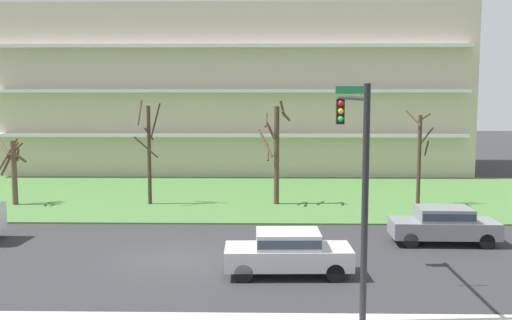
{
  "coord_description": "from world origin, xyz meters",
  "views": [
    {
      "loc": [
        3.49,
        -22.13,
        6.32
      ],
      "look_at": [
        2.94,
        6.0,
        3.16
      ],
      "focal_mm": 41.49,
      "sensor_mm": 36.0,
      "label": 1
    }
  ],
  "objects_px": {
    "tree_center": "(275,150)",
    "tree_right": "(420,156)",
    "sedan_gray_center_right": "(444,224)",
    "traffic_signal_mast": "(355,154)",
    "tree_left": "(149,151)",
    "sedan_silver_center_left": "(288,251)",
    "tree_far_left": "(13,167)"
  },
  "relations": [
    {
      "from": "tree_center",
      "to": "tree_right",
      "type": "height_order",
      "value": "tree_center"
    },
    {
      "from": "sedan_gray_center_right",
      "to": "traffic_signal_mast",
      "type": "relative_size",
      "value": 0.67
    },
    {
      "from": "tree_left",
      "to": "sedan_silver_center_left",
      "type": "distance_m",
      "value": 15.1
    },
    {
      "from": "sedan_silver_center_left",
      "to": "sedan_gray_center_right",
      "type": "bearing_deg",
      "value": 32.06
    },
    {
      "from": "tree_left",
      "to": "traffic_signal_mast",
      "type": "relative_size",
      "value": 0.91
    },
    {
      "from": "tree_right",
      "to": "sedan_silver_center_left",
      "type": "bearing_deg",
      "value": -120.93
    },
    {
      "from": "tree_far_left",
      "to": "traffic_signal_mast",
      "type": "height_order",
      "value": "traffic_signal_mast"
    },
    {
      "from": "tree_center",
      "to": "sedan_gray_center_right",
      "type": "xyz_separation_m",
      "value": [
        6.99,
        -8.56,
        -2.28
      ]
    },
    {
      "from": "sedan_gray_center_right",
      "to": "tree_left",
      "type": "bearing_deg",
      "value": -29.68
    },
    {
      "from": "tree_center",
      "to": "tree_right",
      "type": "distance_m",
      "value": 8.12
    },
    {
      "from": "tree_far_left",
      "to": "tree_center",
      "type": "height_order",
      "value": "tree_center"
    },
    {
      "from": "traffic_signal_mast",
      "to": "tree_right",
      "type": "bearing_deg",
      "value": 69.13
    },
    {
      "from": "tree_right",
      "to": "traffic_signal_mast",
      "type": "xyz_separation_m",
      "value": [
        -5.97,
        -15.65,
        1.7
      ]
    },
    {
      "from": "sedan_silver_center_left",
      "to": "traffic_signal_mast",
      "type": "relative_size",
      "value": 0.68
    },
    {
      "from": "tree_center",
      "to": "traffic_signal_mast",
      "type": "xyz_separation_m",
      "value": [
        2.14,
        -15.63,
        1.39
      ]
    },
    {
      "from": "tree_left",
      "to": "traffic_signal_mast",
      "type": "distance_m",
      "value": 18.15
    },
    {
      "from": "tree_far_left",
      "to": "sedan_gray_center_right",
      "type": "relative_size",
      "value": 0.86
    },
    {
      "from": "tree_center",
      "to": "traffic_signal_mast",
      "type": "height_order",
      "value": "traffic_signal_mast"
    },
    {
      "from": "tree_far_left",
      "to": "tree_center",
      "type": "bearing_deg",
      "value": 1.48
    },
    {
      "from": "tree_left",
      "to": "traffic_signal_mast",
      "type": "bearing_deg",
      "value": -59.09
    },
    {
      "from": "tree_far_left",
      "to": "tree_left",
      "type": "relative_size",
      "value": 0.64
    },
    {
      "from": "sedan_silver_center_left",
      "to": "sedan_gray_center_right",
      "type": "height_order",
      "value": "same"
    },
    {
      "from": "tree_far_left",
      "to": "tree_left",
      "type": "bearing_deg",
      "value": 2.06
    },
    {
      "from": "tree_left",
      "to": "tree_right",
      "type": "bearing_deg",
      "value": 0.47
    },
    {
      "from": "sedan_silver_center_left",
      "to": "sedan_gray_center_right",
      "type": "relative_size",
      "value": 1.0
    },
    {
      "from": "tree_right",
      "to": "sedan_silver_center_left",
      "type": "xyz_separation_m",
      "value": [
        -7.84,
        -13.08,
        -1.97
      ]
    },
    {
      "from": "tree_right",
      "to": "sedan_silver_center_left",
      "type": "height_order",
      "value": "tree_right"
    },
    {
      "from": "tree_far_left",
      "to": "sedan_silver_center_left",
      "type": "bearing_deg",
      "value": -40.06
    },
    {
      "from": "sedan_silver_center_left",
      "to": "tree_far_left",
      "type": "bearing_deg",
      "value": 138.21
    },
    {
      "from": "tree_center",
      "to": "sedan_silver_center_left",
      "type": "bearing_deg",
      "value": -88.82
    },
    {
      "from": "tree_left",
      "to": "tree_right",
      "type": "height_order",
      "value": "tree_left"
    },
    {
      "from": "sedan_silver_center_left",
      "to": "traffic_signal_mast",
      "type": "distance_m",
      "value": 4.86
    }
  ]
}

